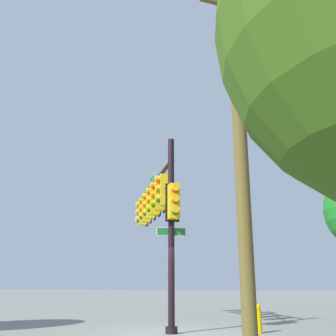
% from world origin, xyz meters
% --- Properties ---
extents(ground_plane, '(120.00, 120.00, 0.00)m').
position_xyz_m(ground_plane, '(0.00, 0.00, 0.00)').
color(ground_plane, gray).
extents(signal_pole_assembly, '(6.61, 3.22, 6.05)m').
position_xyz_m(signal_pole_assembly, '(2.27, 1.05, 4.26)').
color(signal_pole_assembly, black).
rests_on(signal_pole_assembly, ground_plane).
extents(utility_pole, '(1.05, 1.59, 8.68)m').
position_xyz_m(utility_pole, '(-3.77, -2.35, 4.45)').
color(utility_pole, brown).
rests_on(utility_pole, ground_plane).
extents(fire_hydrant, '(0.33, 0.24, 0.83)m').
position_xyz_m(fire_hydrant, '(0.64, -2.50, 0.41)').
color(fire_hydrant, '#EDB903').
rests_on(fire_hydrant, ground_plane).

